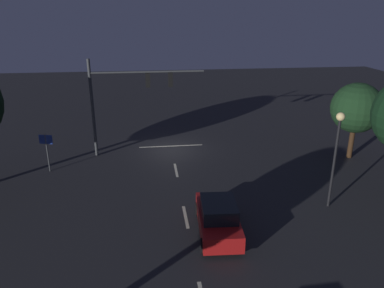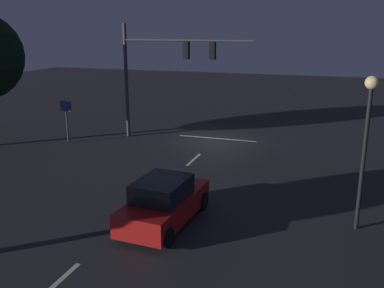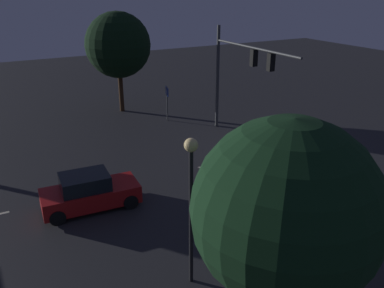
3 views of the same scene
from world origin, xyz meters
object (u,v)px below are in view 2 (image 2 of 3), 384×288
at_px(car_approaching, 164,202).
at_px(route_sign, 66,112).
at_px(street_lamp_left_kerb, 367,125).
at_px(traffic_signal_assembly, 164,63).

bearing_deg(car_approaching, route_sign, -40.97).
height_order(car_approaching, street_lamp_left_kerb, street_lamp_left_kerb).
distance_m(traffic_signal_assembly, route_sign, 6.55).
relative_size(traffic_signal_assembly, route_sign, 3.12).
relative_size(car_approaching, route_sign, 1.73).
bearing_deg(street_lamp_left_kerb, traffic_signal_assembly, -40.41).
xyz_separation_m(traffic_signal_assembly, route_sign, (5.29, 2.60, -2.86)).
bearing_deg(car_approaching, street_lamp_left_kerb, -165.02).
distance_m(street_lamp_left_kerb, route_sign, 17.67).
bearing_deg(route_sign, car_approaching, 139.03).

